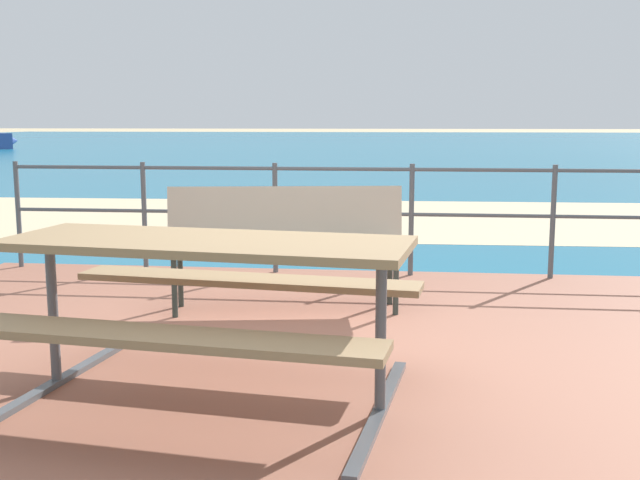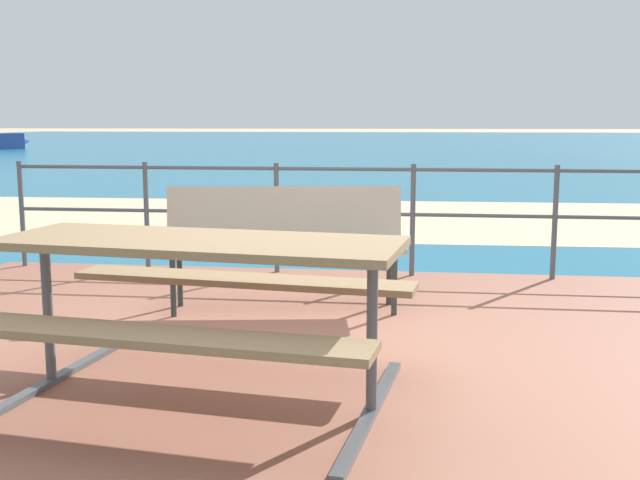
{
  "view_description": "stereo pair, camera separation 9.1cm",
  "coord_description": "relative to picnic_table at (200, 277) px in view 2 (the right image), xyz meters",
  "views": [
    {
      "loc": [
        0.52,
        -4.08,
        1.39
      ],
      "look_at": [
        -0.12,
        1.71,
        0.47
      ],
      "focal_mm": 42.83,
      "sensor_mm": 36.0,
      "label": 1
    },
    {
      "loc": [
        0.61,
        -4.07,
        1.39
      ],
      "look_at": [
        -0.12,
        1.71,
        0.47
      ],
      "focal_mm": 42.83,
      "sensor_mm": 36.0,
      "label": 2
    }
  ],
  "objects": [
    {
      "name": "beach_strip",
      "position": [
        0.39,
        7.37,
        -0.65
      ],
      "size": [
        54.09,
        5.89,
        0.01
      ],
      "primitive_type": "cube",
      "rotation": [
        0.0,
        0.0,
        0.02
      ],
      "color": "beige",
      "rests_on": "ground"
    },
    {
      "name": "railing_fence",
      "position": [
        0.39,
        3.1,
        0.01
      ],
      "size": [
        5.94,
        0.04,
        0.96
      ],
      "color": "#4C5156",
      "rests_on": "patio_paving"
    },
    {
      "name": "park_bench",
      "position": [
        0.09,
        1.83,
        -0.07
      ],
      "size": [
        1.71,
        0.67,
        0.86
      ],
      "rotation": [
        0.0,
        0.0,
        0.16
      ],
      "color": "tan",
      "rests_on": "patio_paving"
    },
    {
      "name": "picnic_table",
      "position": [
        0.0,
        0.0,
        0.0
      ],
      "size": [
        2.05,
        1.62,
        0.78
      ],
      "rotation": [
        0.0,
        0.0,
        -0.13
      ],
      "color": "#8C704C",
      "rests_on": "patio_paving"
    },
    {
      "name": "sea_water",
      "position": [
        0.39,
        40.65,
        -0.65
      ],
      "size": [
        90.0,
        90.0,
        0.01
      ],
      "primitive_type": "cube",
      "color": "#196B8E",
      "rests_on": "ground"
    },
    {
      "name": "ground_plane",
      "position": [
        0.39,
        0.65,
        -0.66
      ],
      "size": [
        240.0,
        240.0,
        0.0
      ],
      "primitive_type": "plane",
      "color": "tan"
    },
    {
      "name": "patio_paving",
      "position": [
        0.39,
        0.65,
        -0.63
      ],
      "size": [
        6.4,
        5.2,
        0.06
      ],
      "primitive_type": "cube",
      "color": "#935B47",
      "rests_on": "ground"
    }
  ]
}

